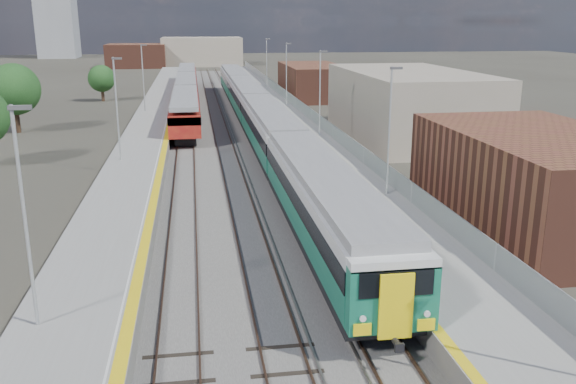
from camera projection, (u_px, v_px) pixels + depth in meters
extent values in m
plane|color=#47443A|center=(240.00, 132.00, 62.50)|extent=(320.00, 320.00, 0.00)
cube|color=#565451|center=(217.00, 128.00, 64.54)|extent=(10.50, 155.00, 0.06)
cube|color=#4C3323|center=(244.00, 123.00, 67.34)|extent=(0.07, 160.00, 0.14)
cube|color=#4C3323|center=(257.00, 123.00, 67.56)|extent=(0.07, 160.00, 0.14)
cube|color=#4C3323|center=(212.00, 124.00, 66.83)|extent=(0.07, 160.00, 0.14)
cube|color=#4C3323|center=(225.00, 124.00, 67.04)|extent=(0.07, 160.00, 0.14)
cube|color=#4C3323|center=(180.00, 125.00, 66.31)|extent=(0.07, 160.00, 0.14)
cube|color=#4C3323|center=(193.00, 124.00, 66.53)|extent=(0.07, 160.00, 0.14)
cube|color=gray|center=(241.00, 123.00, 67.30)|extent=(0.08, 160.00, 0.10)
cube|color=gray|center=(228.00, 124.00, 67.09)|extent=(0.08, 160.00, 0.10)
cube|color=slate|center=(287.00, 122.00, 65.52)|extent=(4.70, 155.00, 1.00)
cube|color=gray|center=(287.00, 118.00, 65.38)|extent=(4.70, 155.00, 0.03)
cube|color=yellow|center=(268.00, 118.00, 65.07)|extent=(0.40, 155.00, 0.01)
cube|color=gray|center=(307.00, 112.00, 65.54)|extent=(0.06, 155.00, 1.20)
cylinder|color=#9EA0A3|center=(389.00, 132.00, 35.54)|extent=(0.12, 0.12, 7.50)
cube|color=#4C4C4F|center=(396.00, 68.00, 34.59)|extent=(0.70, 0.18, 0.14)
cylinder|color=#9EA0A3|center=(320.00, 93.00, 54.57)|extent=(0.12, 0.12, 7.50)
cube|color=#4C4C4F|center=(323.00, 51.00, 53.62)|extent=(0.70, 0.18, 0.14)
cylinder|color=#9EA0A3|center=(286.00, 75.00, 73.60)|extent=(0.12, 0.12, 7.50)
cube|color=#4C4C4F|center=(288.00, 43.00, 72.65)|extent=(0.70, 0.18, 0.14)
cylinder|color=#9EA0A3|center=(267.00, 64.00, 92.63)|extent=(0.12, 0.12, 7.50)
cube|color=#4C4C4F|center=(268.00, 39.00, 91.68)|extent=(0.70, 0.18, 0.14)
cube|color=slate|center=(152.00, 126.00, 63.41)|extent=(4.30, 155.00, 1.00)
cube|color=gray|center=(151.00, 121.00, 63.28)|extent=(4.30, 155.00, 0.03)
cube|color=yellow|center=(170.00, 120.00, 63.55)|extent=(0.45, 155.00, 0.01)
cube|color=silver|center=(167.00, 120.00, 63.50)|extent=(0.08, 155.00, 0.01)
cylinder|color=#9EA0A3|center=(25.00, 220.00, 19.75)|extent=(0.12, 0.12, 7.50)
cube|color=#4C4C4F|center=(20.00, 108.00, 18.80)|extent=(0.70, 0.18, 0.14)
cylinder|color=#9EA0A3|center=(117.00, 109.00, 44.49)|extent=(0.12, 0.12, 7.50)
cube|color=#4C4C4F|center=(117.00, 58.00, 43.54)|extent=(0.70, 0.18, 0.14)
cylinder|color=#9EA0A3|center=(143.00, 78.00, 69.22)|extent=(0.12, 0.12, 7.50)
cube|color=#4C4C4F|center=(143.00, 45.00, 68.27)|extent=(0.70, 0.18, 0.14)
cube|color=brown|center=(540.00, 180.00, 33.41)|extent=(9.00, 16.00, 5.20)
cube|color=gray|center=(408.00, 104.00, 59.23)|extent=(11.00, 22.00, 6.40)
cube|color=brown|center=(313.00, 81.00, 90.40)|extent=(8.00, 18.00, 4.80)
cube|color=gray|center=(202.00, 51.00, 156.40)|extent=(20.00, 14.00, 7.00)
cube|color=brown|center=(137.00, 56.00, 149.48)|extent=(14.00, 12.00, 5.60)
cube|color=black|center=(323.00, 230.00, 30.39)|extent=(2.92, 20.96, 0.49)
cube|color=#125F47|center=(323.00, 214.00, 30.16)|extent=(3.03, 20.96, 1.23)
cube|color=black|center=(324.00, 195.00, 29.90)|extent=(3.09, 20.96, 0.84)
cube|color=silver|center=(324.00, 182.00, 29.72)|extent=(3.03, 20.96, 0.52)
cube|color=gray|center=(324.00, 173.00, 29.60)|extent=(2.69, 20.96, 0.43)
cube|color=black|center=(270.00, 146.00, 50.80)|extent=(2.92, 20.96, 0.49)
cube|color=#125F47|center=(270.00, 136.00, 50.57)|extent=(3.03, 20.96, 1.23)
cube|color=black|center=(270.00, 124.00, 50.31)|extent=(3.09, 20.96, 0.84)
cube|color=silver|center=(269.00, 116.00, 50.13)|extent=(3.03, 20.96, 0.52)
cube|color=gray|center=(269.00, 111.00, 50.01)|extent=(2.69, 20.96, 0.43)
cube|color=black|center=(247.00, 110.00, 71.22)|extent=(2.92, 20.96, 0.49)
cube|color=#125F47|center=(247.00, 103.00, 70.98)|extent=(3.03, 20.96, 1.23)
cube|color=black|center=(247.00, 95.00, 70.72)|extent=(3.09, 20.96, 0.84)
cube|color=silver|center=(247.00, 89.00, 70.54)|extent=(3.03, 20.96, 0.52)
cube|color=gray|center=(246.00, 85.00, 70.42)|extent=(2.69, 20.96, 0.43)
cube|color=black|center=(234.00, 90.00, 91.63)|extent=(2.92, 20.96, 0.49)
cube|color=#125F47|center=(234.00, 85.00, 91.40)|extent=(3.03, 20.96, 1.23)
cube|color=black|center=(234.00, 78.00, 91.13)|extent=(3.09, 20.96, 0.84)
cube|color=silver|center=(234.00, 74.00, 90.95)|extent=(3.03, 20.96, 0.52)
cube|color=gray|center=(234.00, 71.00, 90.83)|extent=(2.69, 20.96, 0.43)
cube|color=#125F47|center=(392.00, 298.00, 19.80)|extent=(3.01, 0.64, 2.26)
cube|color=black|center=(397.00, 284.00, 19.31)|extent=(2.47, 0.06, 0.86)
cube|color=yellow|center=(396.00, 307.00, 19.45)|extent=(1.13, 0.11, 2.26)
cube|color=black|center=(186.00, 127.00, 62.47)|extent=(1.94, 16.48, 0.67)
cube|color=maroon|center=(185.00, 112.00, 62.04)|extent=(2.86, 19.39, 2.04)
cube|color=black|center=(185.00, 107.00, 61.90)|extent=(2.92, 19.39, 0.71)
cube|color=gray|center=(185.00, 97.00, 61.62)|extent=(2.55, 19.39, 0.41)
cube|color=black|center=(187.00, 103.00, 81.40)|extent=(1.94, 16.48, 0.67)
cube|color=maroon|center=(187.00, 91.00, 80.96)|extent=(2.86, 19.39, 2.04)
cube|color=black|center=(186.00, 87.00, 80.82)|extent=(2.92, 19.39, 0.71)
cube|color=gray|center=(186.00, 79.00, 80.55)|extent=(2.55, 19.39, 0.41)
cube|color=black|center=(188.00, 87.00, 100.32)|extent=(1.94, 16.48, 0.67)
cube|color=maroon|center=(187.00, 77.00, 99.88)|extent=(2.86, 19.39, 2.04)
cube|color=black|center=(187.00, 74.00, 99.74)|extent=(2.92, 19.39, 0.71)
cube|color=gray|center=(187.00, 68.00, 99.47)|extent=(2.55, 19.39, 0.41)
cylinder|color=#382619|center=(18.00, 121.00, 61.90)|extent=(0.44, 0.44, 2.44)
sphere|color=#193C17|center=(14.00, 89.00, 61.04)|extent=(5.15, 5.15, 5.15)
cylinder|color=#382619|center=(103.00, 95.00, 86.37)|extent=(0.44, 0.44, 1.78)
sphere|color=#193C17|center=(101.00, 78.00, 85.74)|extent=(3.75, 3.75, 3.75)
cylinder|color=#382619|center=(406.00, 101.00, 79.20)|extent=(0.44, 0.44, 1.89)
sphere|color=#193C17|center=(407.00, 82.00, 78.53)|extent=(3.99, 3.99, 3.99)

